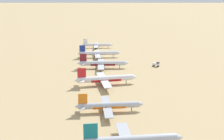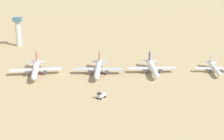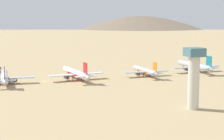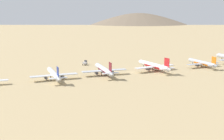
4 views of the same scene
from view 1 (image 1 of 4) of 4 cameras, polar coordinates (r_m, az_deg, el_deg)
The scene contains 7 objects.
ground_plane at distance 231.10m, azimuth -1.39°, elevation -1.23°, with size 1800.00×1800.00×0.00m, color tan.
parked_jet_1 at distance 169.53m, azimuth -0.60°, elevation -6.41°, with size 37.18×30.25×10.72m.
parked_jet_2 at distance 212.34m, azimuth -1.18°, elevation -1.61°, with size 42.93×35.13×12.42m.
parked_jet_3 at distance 252.71m, azimuth -1.73°, elevation 1.19°, with size 41.35×33.48×11.95m.
parked_jet_4 at distance 288.79m, azimuth -2.44°, elevation 3.02°, with size 39.92×32.44×11.51m.
parked_jet_5 at distance 330.95m, azimuth -2.67°, elevation 4.54°, with size 33.24×26.94×9.60m.
service_truck at distance 260.61m, azimuth 7.96°, elevation 1.07°, with size 5.66×5.06×3.90m.
Camera 1 is at (0.77, -220.99, 67.61)m, focal length 50.89 mm.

